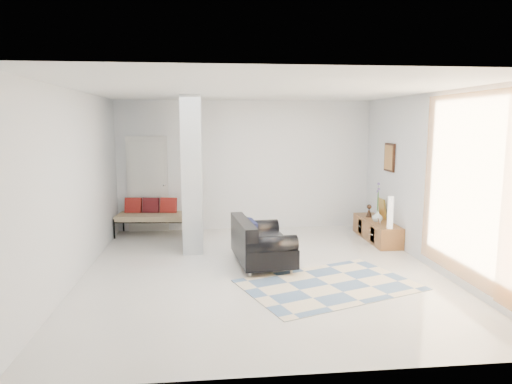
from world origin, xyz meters
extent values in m
plane|color=beige|center=(0.00, 0.00, 0.00)|extent=(6.00, 6.00, 0.00)
plane|color=white|center=(0.00, 0.00, 2.80)|extent=(6.00, 6.00, 0.00)
plane|color=silver|center=(0.00, 3.00, 1.40)|extent=(6.00, 0.00, 6.00)
plane|color=silver|center=(0.00, -3.00, 1.40)|extent=(6.00, 0.00, 6.00)
plane|color=silver|center=(-2.75, 0.00, 1.40)|extent=(0.00, 6.00, 6.00)
plane|color=silver|center=(2.75, 0.00, 1.40)|extent=(0.00, 6.00, 6.00)
cube|color=#ADB2B4|center=(-1.10, 1.60, 1.40)|extent=(0.35, 1.20, 2.80)
cube|color=silver|center=(-2.10, 2.96, 1.02)|extent=(0.85, 0.06, 2.04)
plane|color=orange|center=(2.67, -1.15, 1.45)|extent=(0.00, 2.55, 2.55)
cube|color=black|center=(2.72, 1.70, 1.65)|extent=(0.04, 0.45, 0.55)
cube|color=brown|center=(2.52, 1.70, 0.20)|extent=(0.45, 1.62, 0.40)
cube|color=black|center=(2.30, 1.34, 0.20)|extent=(0.02, 0.22, 0.28)
cube|color=black|center=(2.30, 2.06, 0.20)|extent=(0.02, 0.22, 0.28)
cube|color=gold|center=(2.70, 1.92, 0.60)|extent=(0.09, 0.32, 0.40)
cube|color=silver|center=(2.42, 1.34, 0.46)|extent=(0.04, 0.10, 0.12)
cylinder|color=silver|center=(-0.19, -0.24, 0.05)|extent=(0.05, 0.05, 0.10)
cylinder|color=silver|center=(-0.31, 0.91, 0.05)|extent=(0.05, 0.05, 0.10)
cylinder|color=silver|center=(0.44, -0.18, 0.05)|extent=(0.05, 0.05, 0.10)
cylinder|color=silver|center=(0.32, 0.98, 0.05)|extent=(0.05, 0.05, 0.10)
cube|color=black|center=(0.06, 0.37, 0.25)|extent=(0.98, 1.48, 0.30)
cube|color=black|center=(-0.25, 0.33, 0.58)|extent=(0.34, 1.41, 0.36)
cylinder|color=black|center=(0.12, -0.21, 0.48)|extent=(0.82, 0.36, 0.28)
cylinder|color=black|center=(0.00, 0.94, 0.48)|extent=(0.82, 0.36, 0.28)
cube|color=black|center=(-0.13, 0.34, 0.60)|extent=(0.19, 0.53, 0.31)
cylinder|color=black|center=(-2.72, 2.36, 0.20)|extent=(0.04, 0.04, 0.40)
cylinder|color=black|center=(-1.15, 2.20, 0.20)|extent=(0.04, 0.04, 0.40)
cylinder|color=black|center=(-2.65, 3.00, 0.20)|extent=(0.04, 0.04, 0.40)
cylinder|color=black|center=(-1.08, 2.84, 0.20)|extent=(0.04, 0.04, 0.40)
cube|color=beige|center=(-1.90, 2.60, 0.38)|extent=(1.66, 0.83, 0.12)
cube|color=maroon|center=(-2.39, 2.80, 0.60)|extent=(0.36, 0.20, 0.33)
cube|color=maroon|center=(-2.02, 2.76, 0.60)|extent=(0.36, 0.20, 0.33)
cube|color=maroon|center=(-1.65, 2.72, 0.60)|extent=(0.36, 0.20, 0.33)
cube|color=beige|center=(0.90, -0.72, 0.01)|extent=(2.80, 2.32, 0.01)
cylinder|color=white|center=(2.50, 1.02, 0.69)|extent=(0.11, 0.11, 0.59)
imported|color=silver|center=(2.47, 1.58, 0.51)|extent=(0.22, 0.22, 0.22)
camera|label=1|loc=(-0.81, -6.87, 2.32)|focal=32.00mm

